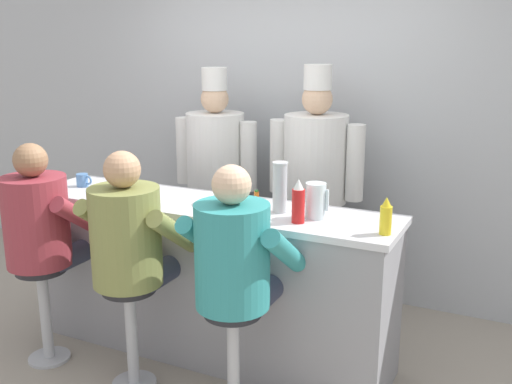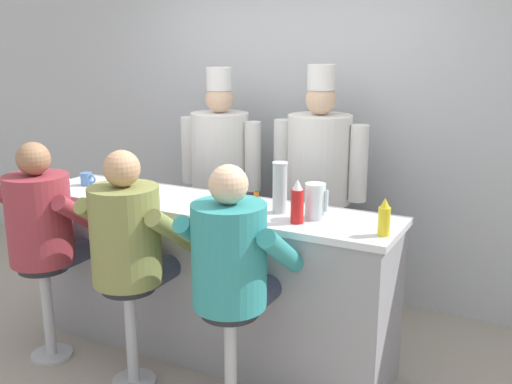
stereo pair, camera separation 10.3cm
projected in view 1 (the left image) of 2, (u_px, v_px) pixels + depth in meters
The scene contains 17 objects.
ground_plane at pixel (186, 370), 3.77m from camera, with size 20.00×20.00×0.00m, color #9E9384.
wall_back at pixel (287, 125), 4.82m from camera, with size 10.00×0.06×2.70m.
diner_counter at pixel (207, 279), 3.89m from camera, with size 2.47×0.58×1.02m.
ketchup_bottle_red at pixel (298, 202), 3.34m from camera, with size 0.07×0.07×0.25m.
mustard_bottle_yellow at pixel (386, 217), 3.15m from camera, with size 0.06×0.06×0.20m.
hot_sauce_bottle_orange at pixel (257, 202), 3.54m from camera, with size 0.03×0.03×0.14m.
water_pitcher_clear at pixel (316, 201), 3.43m from camera, with size 0.14×0.12×0.21m.
breakfast_plate at pixel (213, 202), 3.73m from camera, with size 0.24×0.24×0.05m.
cereal_bowl at pixel (126, 192), 3.94m from camera, with size 0.16×0.16×0.05m.
coffee_mug_white at pixel (58, 183), 4.09m from camera, with size 0.13×0.08×0.09m.
coffee_mug_blue at pixel (83, 180), 4.17m from camera, with size 0.13×0.08×0.09m.
cup_stack_steel at pixel (280, 187), 3.53m from camera, with size 0.09×0.09×0.30m.
diner_seated_maroon at pixel (41, 226), 3.71m from camera, with size 0.60×0.59×1.43m.
diner_seated_olive at pixel (130, 242), 3.42m from camera, with size 0.61×0.60×1.44m.
diner_seated_teal at pixel (235, 262), 3.14m from camera, with size 0.60×0.59×1.42m.
cook_in_whites_near at pixel (216, 172), 4.74m from camera, with size 0.71×0.45×1.81m.
cook_in_whites_far at pixel (315, 180), 4.40m from camera, with size 0.72×0.46×1.85m.
Camera 1 is at (1.86, -2.84, 2.04)m, focal length 42.00 mm.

